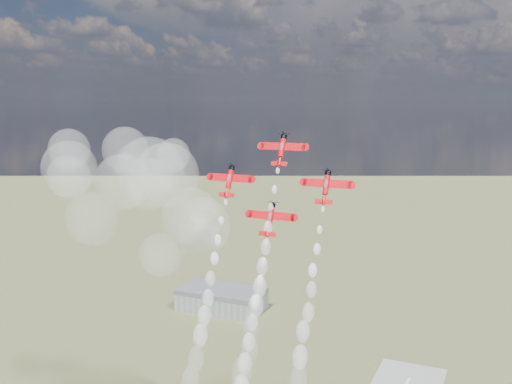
{
  "coord_description": "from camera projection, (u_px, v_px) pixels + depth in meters",
  "views": [
    {
      "loc": [
        40.16,
        -129.54,
        125.93
      ],
      "look_at": [
        -25.88,
        19.37,
        100.77
      ],
      "focal_mm": 42.0,
      "sensor_mm": 36.0,
      "label": 1
    }
  ],
  "objects": [
    {
      "name": "smoke_trail_lead",
      "position": [
        249.0,
        341.0,
        152.05
      ],
      "size": [
        5.45,
        26.96,
        56.04
      ],
      "color": "white",
      "rests_on": "plane_lead"
    },
    {
      "name": "plane_slot",
      "position": [
        270.0,
        219.0,
        159.56
      ],
      "size": [
        13.16,
        6.39,
        8.82
      ],
      "rotation": [
        1.14,
        0.0,
        0.0
      ],
      "color": "red",
      "rests_on": "ground"
    },
    {
      "name": "hangar",
      "position": [
        222.0,
        299.0,
        362.05
      ],
      "size": [
        50.0,
        28.0,
        13.0
      ],
      "color": "gray",
      "rests_on": "ground"
    },
    {
      "name": "plane_left",
      "position": [
        229.0,
        180.0,
        167.56
      ],
      "size": [
        13.16,
        6.39,
        8.82
      ],
      "rotation": [
        1.14,
        0.0,
        0.0
      ],
      "color": "red",
      "rests_on": "ground"
    },
    {
      "name": "drifted_smoke_cloud",
      "position": [
        140.0,
        192.0,
        187.43
      ],
      "size": [
        62.48,
        40.02,
        46.97
      ],
      "color": "white",
      "rests_on": "ground"
    },
    {
      "name": "smoke_trail_left",
      "position": [
        192.0,
        371.0,
        155.3
      ],
      "size": [
        5.51,
        27.39,
        55.98
      ],
      "color": "white",
      "rests_on": "plane_left"
    },
    {
      "name": "plane_lead",
      "position": [
        282.0,
        149.0,
        164.25
      ],
      "size": [
        13.16,
        6.39,
        8.82
      ],
      "rotation": [
        1.14,
        0.0,
        0.0
      ],
      "color": "red",
      "rests_on": "ground"
    },
    {
      "name": "plane_right",
      "position": [
        326.0,
        186.0,
        156.25
      ],
      "size": [
        13.16,
        6.39,
        8.82
      ],
      "rotation": [
        1.14,
        0.0,
        0.0
      ],
      "color": "red",
      "rests_on": "ground"
    }
  ]
}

